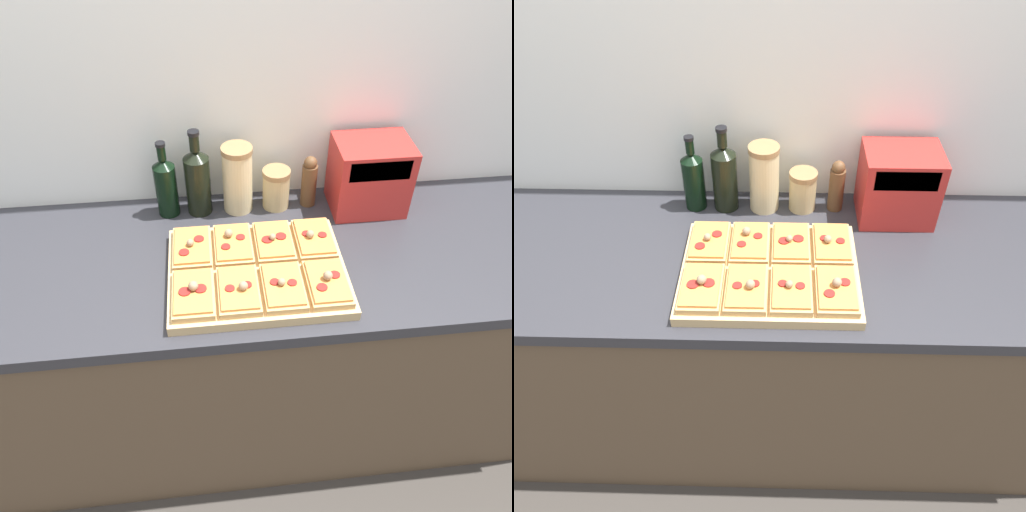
% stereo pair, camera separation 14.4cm
% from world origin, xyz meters
% --- Properties ---
extents(ground_plane, '(12.00, 12.00, 0.00)m').
position_xyz_m(ground_plane, '(0.00, 0.00, 0.00)').
color(ground_plane, '#3D3833').
extents(wall_back, '(6.00, 0.06, 2.50)m').
position_xyz_m(wall_back, '(0.00, 0.67, 1.25)').
color(wall_back, silver).
rests_on(wall_back, ground_plane).
extents(kitchen_counter, '(2.63, 0.67, 0.93)m').
position_xyz_m(kitchen_counter, '(0.00, 0.32, 0.47)').
color(kitchen_counter, brown).
rests_on(kitchen_counter, ground_plane).
extents(cutting_board, '(0.51, 0.40, 0.03)m').
position_xyz_m(cutting_board, '(0.07, 0.22, 0.95)').
color(cutting_board, tan).
rests_on(cutting_board, kitchen_counter).
extents(pizza_slice_back_left, '(0.11, 0.18, 0.05)m').
position_xyz_m(pizza_slice_back_left, '(-0.11, 0.32, 0.98)').
color(pizza_slice_back_left, tan).
rests_on(pizza_slice_back_left, cutting_board).
extents(pizza_slice_back_midleft, '(0.11, 0.18, 0.05)m').
position_xyz_m(pizza_slice_back_midleft, '(0.01, 0.32, 0.98)').
color(pizza_slice_back_midleft, tan).
rests_on(pizza_slice_back_midleft, cutting_board).
extents(pizza_slice_back_midright, '(0.11, 0.18, 0.05)m').
position_xyz_m(pizza_slice_back_midright, '(0.13, 0.32, 0.98)').
color(pizza_slice_back_midright, tan).
rests_on(pizza_slice_back_midright, cutting_board).
extents(pizza_slice_back_right, '(0.11, 0.18, 0.05)m').
position_xyz_m(pizza_slice_back_right, '(0.26, 0.32, 0.98)').
color(pizza_slice_back_right, tan).
rests_on(pizza_slice_back_right, cutting_board).
extents(pizza_slice_front_left, '(0.11, 0.18, 0.06)m').
position_xyz_m(pizza_slice_front_left, '(-0.11, 0.13, 0.98)').
color(pizza_slice_front_left, tan).
rests_on(pizza_slice_front_left, cutting_board).
extents(pizza_slice_front_midleft, '(0.11, 0.18, 0.05)m').
position_xyz_m(pizza_slice_front_midleft, '(0.01, 0.13, 0.98)').
color(pizza_slice_front_midleft, tan).
rests_on(pizza_slice_front_midleft, cutting_board).
extents(pizza_slice_front_midright, '(0.11, 0.18, 0.05)m').
position_xyz_m(pizza_slice_front_midright, '(0.13, 0.13, 0.98)').
color(pizza_slice_front_midright, tan).
rests_on(pizza_slice_front_midright, cutting_board).
extents(pizza_slice_front_right, '(0.11, 0.18, 0.05)m').
position_xyz_m(pizza_slice_front_right, '(0.26, 0.13, 0.98)').
color(pizza_slice_front_right, tan).
rests_on(pizza_slice_front_right, cutting_board).
extents(olive_oil_bottle, '(0.07, 0.07, 0.26)m').
position_xyz_m(olive_oil_bottle, '(-0.19, 0.56, 1.04)').
color(olive_oil_bottle, black).
rests_on(olive_oil_bottle, kitchen_counter).
extents(wine_bottle, '(0.08, 0.08, 0.30)m').
position_xyz_m(wine_bottle, '(-0.08, 0.56, 1.06)').
color(wine_bottle, black).
rests_on(wine_bottle, kitchen_counter).
extents(grain_jar_tall, '(0.10, 0.10, 0.23)m').
position_xyz_m(grain_jar_tall, '(0.05, 0.56, 1.05)').
color(grain_jar_tall, beige).
rests_on(grain_jar_tall, kitchen_counter).
extents(grain_jar_short, '(0.09, 0.09, 0.14)m').
position_xyz_m(grain_jar_short, '(0.17, 0.56, 1.01)').
color(grain_jar_short, tan).
rests_on(grain_jar_short, kitchen_counter).
extents(pepper_mill, '(0.05, 0.05, 0.18)m').
position_xyz_m(pepper_mill, '(0.28, 0.56, 1.02)').
color(pepper_mill, brown).
rests_on(pepper_mill, kitchen_counter).
extents(toaster_oven, '(0.26, 0.19, 0.24)m').
position_xyz_m(toaster_oven, '(0.48, 0.53, 1.05)').
color(toaster_oven, red).
rests_on(toaster_oven, kitchen_counter).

